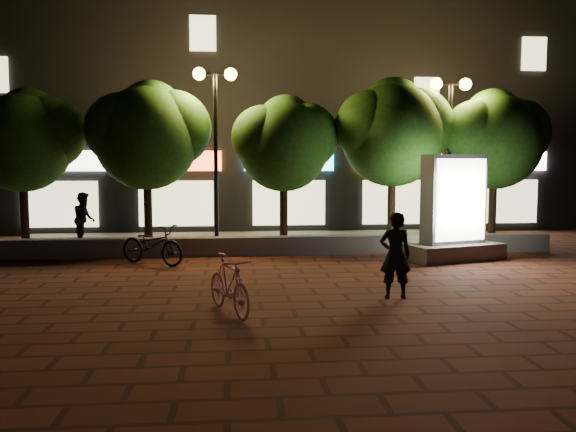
{
  "coord_description": "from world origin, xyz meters",
  "views": [
    {
      "loc": [
        -1.04,
        -12.4,
        2.55
      ],
      "look_at": [
        0.26,
        1.5,
        1.3
      ],
      "focal_mm": 37.32,
      "sensor_mm": 36.0,
      "label": 1
    }
  ],
  "objects": [
    {
      "name": "tree_far_right",
      "position": [
        7.05,
        5.46,
        3.37
      ],
      "size": [
        3.48,
        2.9,
        4.76
      ],
      "color": "black",
      "rests_on": "sidewalk"
    },
    {
      "name": "rider",
      "position": [
        2.0,
        -1.54,
        0.82
      ],
      "size": [
        0.61,
        0.42,
        1.63
      ],
      "primitive_type": "imported",
      "rotation": [
        0.0,
        0.0,
        3.09
      ],
      "color": "black",
      "rests_on": "ground"
    },
    {
      "name": "scooter_parked",
      "position": [
        -3.03,
        2.63,
        0.51
      ],
      "size": [
        1.98,
        1.65,
        1.02
      ],
      "primitive_type": "imported",
      "rotation": [
        0.0,
        0.0,
        0.97
      ],
      "color": "black",
      "rests_on": "ground"
    },
    {
      "name": "ground",
      "position": [
        0.0,
        0.0,
        0.0
      ],
      "size": [
        80.0,
        80.0,
        0.0
      ],
      "primitive_type": "plane",
      "color": "#4F2319",
      "rests_on": "ground"
    },
    {
      "name": "tree_right",
      "position": [
        3.86,
        5.46,
        3.57
      ],
      "size": [
        3.72,
        3.1,
        5.07
      ],
      "color": "black",
      "rests_on": "sidewalk"
    },
    {
      "name": "building_block",
      "position": [
        -0.01,
        12.99,
        5.0
      ],
      "size": [
        28.0,
        8.12,
        11.3
      ],
      "color": "black",
      "rests_on": "ground"
    },
    {
      "name": "scooter_pink",
      "position": [
        -1.1,
        -2.46,
        0.5
      ],
      "size": [
        1.08,
        1.72,
        1.0
      ],
      "primitive_type": "imported",
      "rotation": [
        0.0,
        0.0,
        0.4
      ],
      "color": "#F49EBB",
      "rests_on": "ground"
    },
    {
      "name": "street_lamp_right",
      "position": [
        5.5,
        5.2,
        3.89
      ],
      "size": [
        1.26,
        0.36,
        4.98
      ],
      "color": "black",
      "rests_on": "sidewalk"
    },
    {
      "name": "sidewalk",
      "position": [
        0.0,
        6.5,
        0.04
      ],
      "size": [
        16.0,
        5.0,
        0.08
      ],
      "primitive_type": "cube",
      "color": "slate",
      "rests_on": "ground"
    },
    {
      "name": "tree_far_left",
      "position": [
        -6.95,
        5.46,
        3.29
      ],
      "size": [
        3.36,
        2.8,
        4.63
      ],
      "color": "black",
      "rests_on": "sidewalk"
    },
    {
      "name": "pedestrian",
      "position": [
        -5.48,
        5.99,
        0.87
      ],
      "size": [
        0.84,
        0.93,
        1.58
      ],
      "primitive_type": "imported",
      "rotation": [
        0.0,
        0.0,
        1.94
      ],
      "color": "black",
      "rests_on": "sidewalk"
    },
    {
      "name": "ad_kiosk",
      "position": [
        4.74,
        2.77,
        1.11
      ],
      "size": [
        2.8,
        1.97,
        2.75
      ],
      "color": "slate",
      "rests_on": "ground"
    },
    {
      "name": "tree_mid",
      "position": [
        0.55,
        5.46,
        3.22
      ],
      "size": [
        3.24,
        2.7,
        4.5
      ],
      "color": "black",
      "rests_on": "sidewalk"
    },
    {
      "name": "retaining_wall",
      "position": [
        0.0,
        4.0,
        0.25
      ],
      "size": [
        16.0,
        0.45,
        0.5
      ],
      "primitive_type": "cube",
      "color": "slate",
      "rests_on": "ground"
    },
    {
      "name": "street_lamp_left",
      "position": [
        -1.5,
        5.2,
        4.03
      ],
      "size": [
        1.26,
        0.36,
        5.18
      ],
      "color": "black",
      "rests_on": "sidewalk"
    },
    {
      "name": "tree_left",
      "position": [
        -3.45,
        5.46,
        3.44
      ],
      "size": [
        3.6,
        3.0,
        4.89
      ],
      "color": "black",
      "rests_on": "sidewalk"
    }
  ]
}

